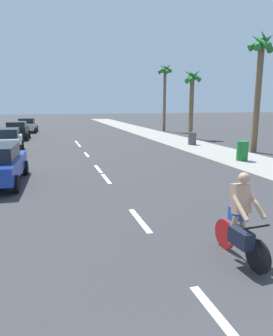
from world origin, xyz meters
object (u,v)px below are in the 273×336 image
object	(u,v)px
cyclist	(241,222)
trash_bin_far	(192,138)
parked_car_white	(7,140)
palm_tree_mid	(260,65)
palm_tree_far	(192,87)
parked_car_black	(17,130)
parked_car_silver	(27,125)
palm_tree_distant	(165,79)
trash_bin_near	(242,151)

from	to	relation	value
cyclist	trash_bin_far	distance (m)	17.16
parked_car_white	palm_tree_mid	world-z (taller)	palm_tree_mid
parked_car_white	palm_tree_far	distance (m)	16.16
parked_car_white	parked_car_black	xyz separation A→B (m)	(-0.03, 8.03, 0.00)
parked_car_black	cyclist	bearing A→B (deg)	-74.35
parked_car_silver	palm_tree_far	world-z (taller)	palm_tree_far
parked_car_black	trash_bin_far	xyz separation A→B (m)	(12.94, -8.81, -0.24)
palm_tree_far	palm_tree_distant	bearing A→B (deg)	86.28
cyclist	parked_car_black	size ratio (longest dim) A/B	0.44
parked_car_black	palm_tree_far	xyz separation A→B (m)	(15.18, -3.90, 3.80)
palm_tree_distant	trash_bin_near	size ratio (longest dim) A/B	7.45
parked_car_silver	palm_tree_distant	xyz separation A→B (m)	(15.23, -3.03, 5.04)
parked_car_silver	palm_tree_far	distance (m)	18.75
cyclist	palm_tree_mid	xyz separation A→B (m)	(9.40, 12.07, 4.68)
palm_tree_far	trash_bin_near	xyz separation A→B (m)	(-2.63, -11.63, -3.97)
parked_car_black	trash_bin_near	bearing A→B (deg)	-49.47
parked_car_silver	palm_tree_far	bearing A→B (deg)	-33.81
parked_car_silver	palm_tree_distant	world-z (taller)	palm_tree_distant
palm_tree_far	palm_tree_distant	size ratio (longest dim) A/B	0.81
palm_tree_distant	trash_bin_near	bearing A→B (deg)	-99.14
trash_bin_near	palm_tree_far	bearing A→B (deg)	77.24
parked_car_white	trash_bin_near	distance (m)	14.59
parked_car_black	trash_bin_near	distance (m)	19.97
parked_car_black	palm_tree_distant	size ratio (longest dim) A/B	0.53
cyclist	parked_car_white	bearing A→B (deg)	-72.45
parked_car_white	palm_tree_mid	size ratio (longest dim) A/B	0.51
cyclist	parked_car_white	size ratio (longest dim) A/B	0.47
cyclist	palm_tree_distant	size ratio (longest dim) A/B	0.24
palm_tree_mid	trash_bin_near	xyz separation A→B (m)	(-3.00, -3.03, -4.85)
trash_bin_near	palm_tree_distant	bearing A→B (deg)	80.86
cyclist	trash_bin_near	bearing A→B (deg)	-128.06
palm_tree_mid	palm_tree_far	xyz separation A→B (m)	(-0.37, 8.59, -0.87)
parked_car_white	parked_car_silver	distance (m)	15.13
palm_tree_mid	palm_tree_distant	world-z (taller)	palm_tree_distant
parked_car_silver	parked_car_black	bearing A→B (deg)	-90.87
palm_tree_far	palm_tree_distant	distance (m)	8.08
cyclist	parked_car_silver	distance (m)	32.16
trash_bin_far	parked_car_white	bearing A→B (deg)	176.57
parked_car_silver	trash_bin_near	size ratio (longest dim) A/B	4.16
palm_tree_mid	palm_tree_far	distance (m)	8.65
parked_car_white	palm_tree_distant	size ratio (longest dim) A/B	0.50
cyclist	palm_tree_distant	world-z (taller)	palm_tree_distant
cyclist	parked_car_black	xyz separation A→B (m)	(-6.15, 24.57, 0.01)
cyclist	palm_tree_far	bearing A→B (deg)	-116.37
palm_tree_mid	trash_bin_near	size ratio (longest dim) A/B	7.31
parked_car_white	palm_tree_distant	world-z (taller)	palm_tree_distant
palm_tree_mid	trash_bin_near	bearing A→B (deg)	-134.74
parked_car_black	trash_bin_far	bearing A→B (deg)	-32.65
cyclist	parked_car_silver	size ratio (longest dim) A/B	0.42
trash_bin_near	trash_bin_far	world-z (taller)	trash_bin_near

